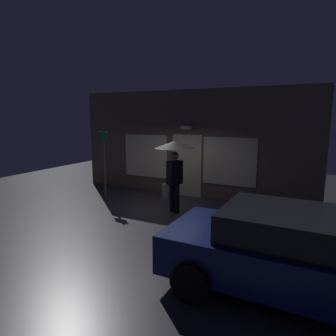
{
  "coord_description": "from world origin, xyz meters",
  "views": [
    {
      "loc": [
        4.17,
        -7.44,
        2.83
      ],
      "look_at": [
        0.22,
        0.28,
        1.32
      ],
      "focal_mm": 31.92,
      "sensor_mm": 36.0,
      "label": 1
    }
  ],
  "objects_px": {
    "person_with_umbrella": "(175,155)",
    "street_sign_post": "(104,159)",
    "parked_car": "(301,254)",
    "sidewalk_bollard": "(165,191)"
  },
  "relations": [
    {
      "from": "parked_car",
      "to": "street_sign_post",
      "type": "xyz_separation_m",
      "value": [
        -6.51,
        3.33,
        0.65
      ]
    },
    {
      "from": "person_with_umbrella",
      "to": "sidewalk_bollard",
      "type": "distance_m",
      "value": 2.13
    },
    {
      "from": "person_with_umbrella",
      "to": "parked_car",
      "type": "height_order",
      "value": "person_with_umbrella"
    },
    {
      "from": "parked_car",
      "to": "sidewalk_bollard",
      "type": "relative_size",
      "value": 8.37
    },
    {
      "from": "person_with_umbrella",
      "to": "street_sign_post",
      "type": "distance_m",
      "value": 2.96
    },
    {
      "from": "person_with_umbrella",
      "to": "parked_car",
      "type": "xyz_separation_m",
      "value": [
        3.6,
        -2.92,
        -1.0
      ]
    },
    {
      "from": "street_sign_post",
      "to": "sidewalk_bollard",
      "type": "distance_m",
      "value": 2.4
    },
    {
      "from": "person_with_umbrella",
      "to": "parked_car",
      "type": "bearing_deg",
      "value": 70.71
    },
    {
      "from": "person_with_umbrella",
      "to": "street_sign_post",
      "type": "xyz_separation_m",
      "value": [
        -2.91,
        0.41,
        -0.35
      ]
    },
    {
      "from": "sidewalk_bollard",
      "to": "person_with_umbrella",
      "type": "bearing_deg",
      "value": -52.05
    }
  ]
}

